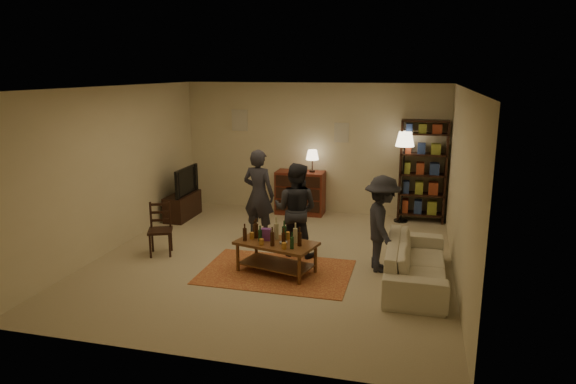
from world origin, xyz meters
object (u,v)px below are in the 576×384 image
(person_left, at_px, (259,195))
(coffee_table, at_px, (276,246))
(floor_lamp, at_px, (405,146))
(sofa, at_px, (416,262))
(dining_chair, at_px, (160,227))
(person_by_sofa, at_px, (382,224))
(bookshelf, at_px, (422,170))
(tv_stand, at_px, (182,200))
(person_right, at_px, (296,210))
(dresser, at_px, (301,192))

(person_left, bearing_deg, coffee_table, 127.20)
(floor_lamp, relative_size, sofa, 0.86)
(dining_chair, xyz_separation_m, person_by_sofa, (3.55, 0.16, 0.27))
(bookshelf, relative_size, sofa, 0.97)
(tv_stand, xyz_separation_m, person_by_sofa, (4.12, -1.84, 0.34))
(dining_chair, relative_size, bookshelf, 0.43)
(tv_stand, height_order, floor_lamp, floor_lamp)
(person_left, bearing_deg, bookshelf, -135.62)
(coffee_table, height_order, sofa, coffee_table)
(dining_chair, distance_m, person_left, 1.79)
(bookshelf, relative_size, person_left, 1.25)
(bookshelf, xyz_separation_m, person_right, (-1.96, -2.49, -0.27))
(person_right, bearing_deg, floor_lamp, -117.49)
(coffee_table, bearing_deg, person_right, 82.37)
(dresser, distance_m, person_right, 2.48)
(tv_stand, bearing_deg, person_left, -24.32)
(dresser, distance_m, sofa, 3.93)
(bookshelf, height_order, person_right, bookshelf)
(sofa, height_order, person_by_sofa, person_by_sofa)
(dresser, height_order, person_by_sofa, person_by_sofa)
(dresser, height_order, person_right, person_right)
(coffee_table, relative_size, person_left, 0.80)
(tv_stand, bearing_deg, bookshelf, 11.80)
(dining_chair, relative_size, tv_stand, 0.82)
(dresser, bearing_deg, coffee_table, -83.55)
(tv_stand, relative_size, person_right, 0.69)
(dining_chair, xyz_separation_m, floor_lamp, (3.76, 2.84, 1.07))
(person_by_sofa, bearing_deg, sofa, -139.77)
(person_left, bearing_deg, dresser, -90.26)
(floor_lamp, height_order, person_by_sofa, floor_lamp)
(dining_chair, distance_m, floor_lamp, 4.83)
(person_right, bearing_deg, bookshelf, -121.49)
(tv_stand, xyz_separation_m, person_right, (2.73, -1.51, 0.38))
(sofa, height_order, person_left, person_left)
(floor_lamp, distance_m, person_right, 2.95)
(dining_chair, bearing_deg, floor_lamp, 14.56)
(floor_lamp, height_order, person_right, floor_lamp)
(coffee_table, relative_size, floor_lamp, 0.71)
(tv_stand, height_order, person_right, person_right)
(person_by_sofa, bearing_deg, person_right, 61.10)
(dining_chair, relative_size, person_left, 0.54)
(tv_stand, distance_m, person_left, 2.13)
(bookshelf, distance_m, sofa, 3.26)
(floor_lamp, bearing_deg, sofa, -84.07)
(coffee_table, distance_m, tv_stand, 3.50)
(sofa, bearing_deg, bookshelf, -0.82)
(floor_lamp, relative_size, person_right, 1.18)
(tv_stand, height_order, bookshelf, bookshelf)
(dining_chair, distance_m, sofa, 4.08)
(tv_stand, bearing_deg, dresser, 22.07)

